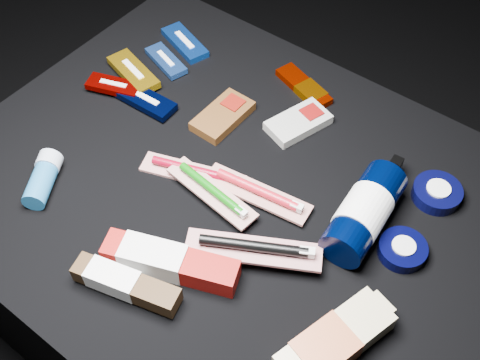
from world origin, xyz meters
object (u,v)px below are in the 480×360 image
Objects in this scene: lotion_bottle at (364,212)px; deodorant_stick at (43,178)px; bodywash_bottle at (333,343)px; toothpaste_carton_red at (165,261)px.

deodorant_stick is (-0.48, -0.26, -0.02)m from lotion_bottle.
deodorant_stick is at bearing -158.89° from bodywash_bottle.
bodywash_bottle is at bearing -75.12° from lotion_bottle.
bodywash_bottle is 0.29m from toothpaste_carton_red.
lotion_bottle reaches higher than bodywash_bottle.
lotion_bottle is 0.33m from toothpaste_carton_red.
deodorant_stick is 0.50× the size of toothpaste_carton_red.
toothpaste_carton_red is at bearing -154.97° from bodywash_bottle.
deodorant_stick reaches higher than toothpaste_carton_red.
toothpaste_carton_red is (-0.28, -0.04, 0.00)m from bodywash_bottle.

